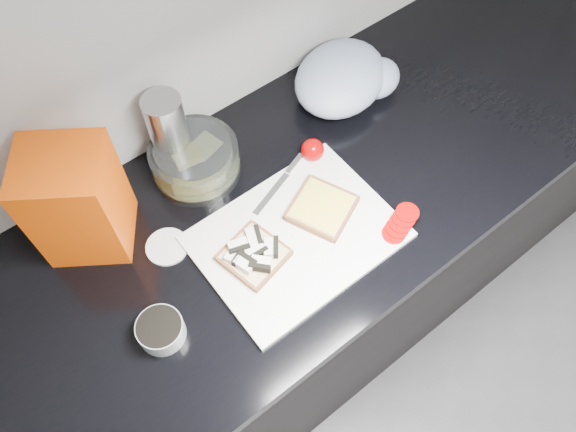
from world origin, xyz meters
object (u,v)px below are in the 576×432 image
at_px(bread_bag, 77,202).
at_px(steel_canister, 169,133).
at_px(cutting_board, 297,237).
at_px(glass_bowl, 195,160).

relative_size(bread_bag, steel_canister, 1.28).
bearing_deg(bread_bag, cutting_board, -4.95).
height_order(cutting_board, glass_bowl, glass_bowl).
xyz_separation_m(bread_bag, steel_canister, (0.23, 0.06, -0.03)).
distance_m(glass_bowl, steel_canister, 0.08).
height_order(glass_bowl, bread_bag, bread_bag).
relative_size(glass_bowl, steel_canister, 0.99).
bearing_deg(glass_bowl, cutting_board, -75.65).
xyz_separation_m(cutting_board, bread_bag, (-0.32, 0.26, 0.12)).
height_order(glass_bowl, steel_canister, steel_canister).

